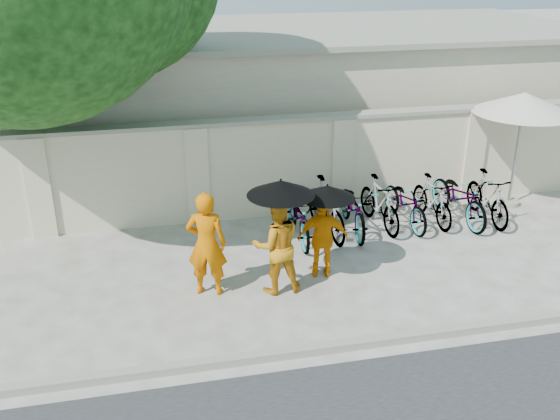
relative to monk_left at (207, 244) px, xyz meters
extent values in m
plane|color=#B7B6B2|center=(1.13, -0.27, -0.88)|extent=(80.00, 80.00, 0.00)
cube|color=gray|center=(1.13, -1.97, -0.82)|extent=(40.00, 0.16, 0.12)
cube|color=beige|center=(2.13, 2.93, 0.12)|extent=(20.00, 0.30, 2.00)
cube|color=beige|center=(3.13, 6.73, 0.72)|extent=(14.00, 6.00, 3.20)
cylinder|color=#45341F|center=(-3.07, 3.63, 1.32)|extent=(0.60, 0.60, 4.40)
imported|color=#CB6200|center=(0.00, 0.00, 0.00)|extent=(0.73, 0.58, 1.77)
imported|color=#C17911|center=(1.11, -0.17, -0.06)|extent=(0.82, 0.65, 1.66)
cylinder|color=black|center=(1.16, -0.25, 0.51)|extent=(0.02, 0.02, 0.91)
cone|color=black|center=(1.16, -0.25, 0.96)|extent=(1.06, 1.06, 0.24)
imported|color=orange|center=(1.98, 0.15, -0.17)|extent=(0.90, 0.52, 1.44)
cylinder|color=black|center=(2.00, 0.07, 0.32)|extent=(0.02, 0.02, 0.77)
cone|color=black|center=(2.00, 0.07, 0.70)|extent=(0.92, 0.92, 0.21)
cylinder|color=gray|center=(6.83, 2.31, -0.84)|extent=(0.47, 0.47, 0.09)
cylinder|color=gray|center=(6.83, 2.31, 0.23)|extent=(0.06, 0.06, 2.22)
cone|color=beige|center=(6.83, 2.31, 1.38)|extent=(2.30, 2.30, 0.42)
imported|color=gray|center=(1.93, 1.63, -0.40)|extent=(0.70, 1.85, 0.96)
imported|color=gray|center=(2.50, 1.73, -0.33)|extent=(0.71, 1.89, 1.11)
imported|color=gray|center=(3.06, 1.74, -0.39)|extent=(0.82, 1.92, 0.98)
imported|color=gray|center=(3.63, 1.83, -0.37)|extent=(0.66, 1.74, 1.02)
imported|color=gray|center=(4.20, 1.84, -0.41)|extent=(0.75, 1.83, 0.94)
imported|color=gray|center=(4.77, 1.83, -0.41)|extent=(0.56, 1.61, 0.95)
imported|color=gray|center=(5.33, 1.78, -0.37)|extent=(0.86, 2.03, 1.04)
imported|color=gray|center=(5.90, 1.66, -0.37)|extent=(0.50, 1.70, 1.02)
camera|label=1|loc=(-0.76, -8.92, 4.45)|focal=40.00mm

